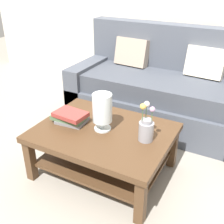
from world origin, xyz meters
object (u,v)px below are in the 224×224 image
object	(u,v)px
couch	(162,91)
flower_pitcher	(146,128)
book_stack_main	(70,117)
glass_hurricane_vase	(102,109)
coffee_table	(104,142)

from	to	relation	value
couch	flower_pitcher	world-z (taller)	couch
couch	flower_pitcher	distance (m)	1.17
flower_pitcher	book_stack_main	bearing A→B (deg)	-176.01
couch	glass_hurricane_vase	bearing A→B (deg)	-96.21
book_stack_main	couch	bearing A→B (deg)	70.06
couch	coffee_table	size ratio (longest dim) A/B	1.82
coffee_table	glass_hurricane_vase	size ratio (longest dim) A/B	3.51
coffee_table	flower_pitcher	bearing A→B (deg)	4.64
book_stack_main	flower_pitcher	distance (m)	0.68
couch	book_stack_main	distance (m)	1.26
book_stack_main	flower_pitcher	world-z (taller)	flower_pitcher
couch	coffee_table	bearing A→B (deg)	-95.16
coffee_table	glass_hurricane_vase	distance (m)	0.30
couch	coffee_table	distance (m)	1.17
coffee_table	book_stack_main	xyz separation A→B (m)	(-0.32, -0.02, 0.17)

